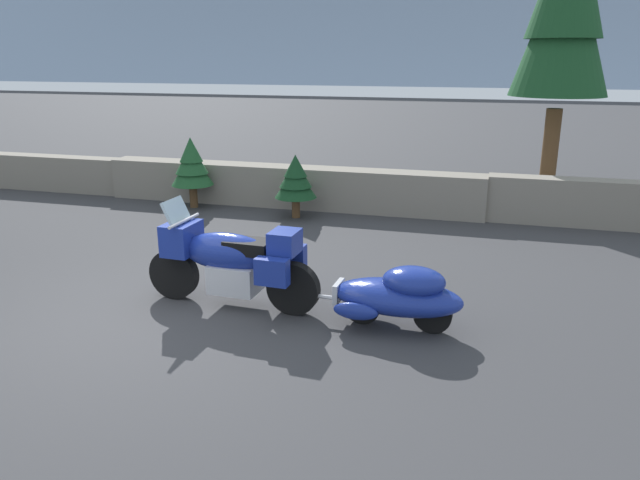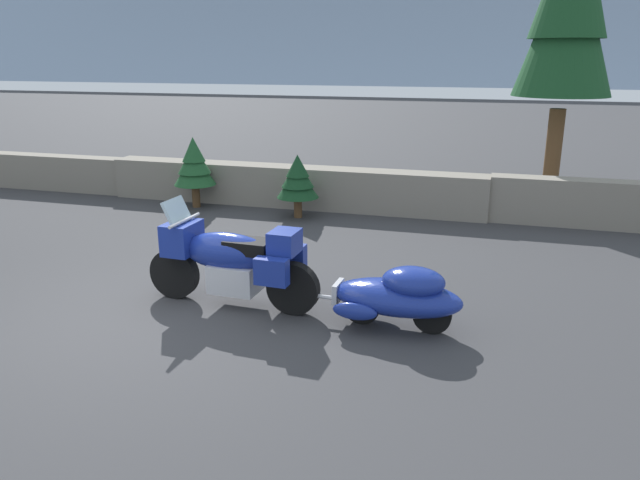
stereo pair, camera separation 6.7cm
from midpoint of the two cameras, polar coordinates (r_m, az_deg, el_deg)
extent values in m
plane|color=#38383A|center=(7.64, -17.84, -7.43)|extent=(80.00, 80.00, 0.00)
cube|color=gray|center=(12.73, -3.10, 5.04)|extent=(8.00, 0.60, 0.84)
cube|color=#7F93AD|center=(102.02, 14.21, 19.30)|extent=(240.00, 80.00, 16.00)
cylinder|color=black|center=(8.12, -13.74, -3.10)|extent=(0.67, 0.17, 0.66)
cylinder|color=black|center=(7.42, -2.77, -4.56)|extent=(0.67, 0.17, 0.66)
cube|color=silver|center=(7.69, -8.19, -3.51)|extent=(0.62, 0.46, 0.36)
ellipsoid|color=navy|center=(7.63, -8.97, -1.10)|extent=(1.22, 0.49, 0.48)
cube|color=navy|center=(7.89, -13.07, 0.18)|extent=(0.38, 0.53, 0.40)
cube|color=#9EB7C6|center=(7.83, -13.54, 2.53)|extent=(0.21, 0.45, 0.34)
cube|color=black|center=(7.47, -6.95, -0.60)|extent=(0.57, 0.38, 0.16)
cube|color=navy|center=(7.26, -3.58, -0.20)|extent=(0.34, 0.41, 0.28)
cube|color=navy|center=(7.10, -4.80, -3.00)|extent=(0.41, 0.18, 0.32)
cube|color=navy|center=(7.63, -3.06, -1.54)|extent=(0.41, 0.18, 0.32)
cylinder|color=silver|center=(7.80, -12.86, 1.77)|extent=(0.07, 0.70, 0.04)
cylinder|color=silver|center=(8.01, -13.56, -1.47)|extent=(0.26, 0.08, 0.54)
cylinder|color=black|center=(7.22, 3.73, -6.15)|extent=(0.44, 0.12, 0.44)
cylinder|color=black|center=(7.08, 10.26, -6.88)|extent=(0.44, 0.12, 0.44)
ellipsoid|color=navy|center=(7.07, 7.01, -5.33)|extent=(1.53, 0.74, 0.40)
ellipsoid|color=navy|center=(6.97, 8.53, -3.82)|extent=(0.74, 0.59, 0.32)
cube|color=silver|center=(7.24, 1.46, -4.85)|extent=(0.07, 0.32, 0.24)
ellipsoid|color=navy|center=(6.91, 3.07, -6.69)|extent=(0.53, 0.16, 0.20)
ellipsoid|color=navy|center=(7.48, 4.36, -4.81)|extent=(0.53, 0.16, 0.20)
cylinder|color=silver|center=(7.38, -1.45, -5.15)|extent=(0.70, 0.08, 0.05)
cylinder|color=brown|center=(14.00, 20.59, 7.43)|extent=(0.33, 0.33, 1.97)
cone|color=#194723|center=(13.87, 21.85, 18.89)|extent=(1.97, 1.97, 3.11)
cylinder|color=brown|center=(12.94, -11.91, 3.94)|extent=(0.17, 0.17, 0.42)
cone|color=#1E5128|center=(12.82, -12.07, 6.54)|extent=(0.86, 0.86, 0.66)
cone|color=#1E5128|center=(12.79, -12.13, 7.42)|extent=(0.67, 0.67, 0.58)
cone|color=#1E5128|center=(12.76, -12.18, 8.30)|extent=(0.47, 0.47, 0.50)
cylinder|color=brown|center=(11.87, -2.43, 2.97)|extent=(0.16, 0.16, 0.36)
cone|color=#143D1E|center=(11.76, -2.46, 5.36)|extent=(0.81, 0.81, 0.56)
cone|color=#143D1E|center=(11.73, -2.48, 6.17)|extent=(0.63, 0.63, 0.49)
cone|color=#143D1E|center=(11.70, -2.49, 6.99)|extent=(0.45, 0.45, 0.42)
camera|label=1|loc=(0.03, -90.25, -0.08)|focal=34.14mm
camera|label=2|loc=(0.03, 89.75, 0.08)|focal=34.14mm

